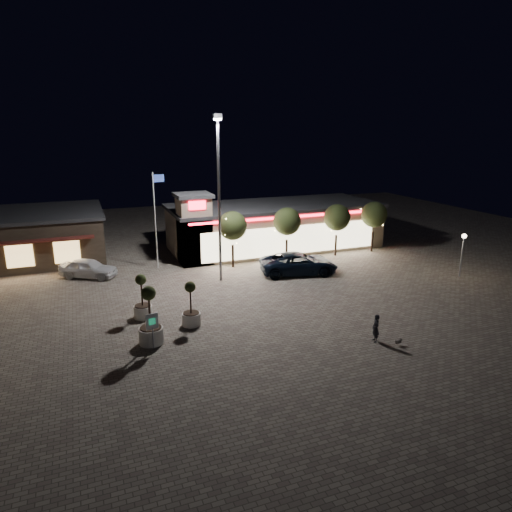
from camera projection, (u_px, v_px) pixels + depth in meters
name	position (u px, v px, depth m)	size (l,w,h in m)	color
ground	(228.00, 324.00, 27.55)	(90.00, 90.00, 0.00)	slate
retail_building	(271.00, 226.00, 44.45)	(20.40, 8.40, 6.10)	gray
restaurant_building	(6.00, 237.00, 39.98)	(16.40, 11.00, 4.30)	#382D23
floodlight_pole	(219.00, 190.00, 33.52)	(0.60, 0.40, 12.38)	gray
flagpole	(156.00, 212.00, 37.25)	(0.95, 0.10, 8.00)	white
lamp_post_east	(463.00, 247.00, 35.66)	(0.36, 0.36, 3.48)	gray
string_tree_a	(232.00, 226.00, 37.84)	(2.42, 2.42, 4.79)	#332319
string_tree_b	(287.00, 222.00, 39.59)	(2.42, 2.42, 4.79)	#332319
string_tree_c	(337.00, 218.00, 41.34)	(2.42, 2.42, 4.79)	#332319
string_tree_d	(374.00, 215.00, 42.74)	(2.42, 2.42, 4.79)	#332319
pickup_truck	(299.00, 263.00, 36.77)	(2.89, 6.26, 1.74)	black
white_sedan	(88.00, 268.00, 35.90)	(1.80, 4.47, 1.52)	silver
pedestrian	(376.00, 328.00, 25.06)	(0.58, 0.38, 1.58)	black
dog	(399.00, 341.00, 24.79)	(0.47, 0.25, 0.25)	#59514C
planter_left	(143.00, 304.00, 28.24)	(1.15, 1.15, 2.82)	silver
planter_mid	(151.00, 326.00, 24.81)	(1.34, 1.34, 3.30)	silver
planter_right	(191.00, 312.00, 27.17)	(1.12, 1.12, 2.74)	silver
valet_sign	(152.00, 324.00, 24.08)	(0.66, 0.19, 2.01)	gray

